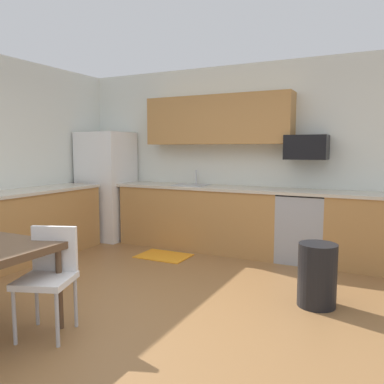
{
  "coord_description": "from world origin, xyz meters",
  "views": [
    {
      "loc": [
        1.94,
        -2.9,
        1.48
      ],
      "look_at": [
        0.0,
        1.0,
        1.0
      ],
      "focal_mm": 36.55,
      "sensor_mm": 36.0,
      "label": 1
    }
  ],
  "objects": [
    {
      "name": "trash_bin",
      "position": [
        1.41,
        0.82,
        0.3
      ],
      "size": [
        0.36,
        0.36,
        0.6
      ],
      "primitive_type": "cylinder",
      "color": "black",
      "rests_on": "ground"
    },
    {
      "name": "upper_cabinets_back",
      "position": [
        -0.3,
        2.43,
        1.9
      ],
      "size": [
        2.2,
        0.34,
        0.7
      ],
      "primitive_type": "cube",
      "color": "#AD7A42"
    },
    {
      "name": "microwave",
      "position": [
        0.99,
        2.4,
        1.5
      ],
      "size": [
        0.54,
        0.36,
        0.32
      ],
      "primitive_type": "cube",
      "color": "black"
    },
    {
      "name": "ground_plane",
      "position": [
        0.0,
        0.0,
        0.0
      ],
      "size": [
        12.0,
        12.0,
        0.0
      ],
      "primitive_type": "plane",
      "color": "olive"
    },
    {
      "name": "cabinet_run_back",
      "position": [
        -0.53,
        2.3,
        0.45
      ],
      "size": [
        2.44,
        0.6,
        0.9
      ],
      "primitive_type": "cube",
      "color": "#AD7A42",
      "rests_on": "ground"
    },
    {
      "name": "sink_basin",
      "position": [
        -0.66,
        2.3,
        0.88
      ],
      "size": [
        0.48,
        0.4,
        0.14
      ],
      "primitive_type": "cube",
      "color": "#A5A8AD",
      "rests_on": "countertop_back"
    },
    {
      "name": "countertop_back",
      "position": [
        0.0,
        2.3,
        0.92
      ],
      "size": [
        4.8,
        0.64,
        0.04
      ],
      "primitive_type": "cube",
      "color": "beige",
      "rests_on": "cabinet_run_back"
    },
    {
      "name": "countertop_left",
      "position": [
        -2.3,
        0.8,
        0.92
      ],
      "size": [
        0.64,
        2.0,
        0.04
      ],
      "primitive_type": "cube",
      "color": "beige",
      "rests_on": "cabinet_run_left"
    },
    {
      "name": "wall_back",
      "position": [
        0.0,
        2.65,
        1.35
      ],
      "size": [
        5.8,
        0.1,
        2.7
      ],
      "primitive_type": "cube",
      "color": "silver",
      "rests_on": "ground"
    },
    {
      "name": "sink_faucet",
      "position": [
        -0.66,
        2.48,
        1.04
      ],
      "size": [
        0.02,
        0.02,
        0.24
      ],
      "primitive_type": "cylinder",
      "color": "#B2B5BA",
      "rests_on": "countertop_back"
    },
    {
      "name": "chair_near_table",
      "position": [
        -0.45,
        -0.68,
        0.5
      ],
      "size": [
        0.51,
        0.51,
        0.85
      ],
      "color": "white",
      "rests_on": "ground"
    },
    {
      "name": "cabinet_run_back_right",
      "position": [
        1.85,
        2.3,
        0.45
      ],
      "size": [
        1.11,
        0.6,
        0.9
      ],
      "primitive_type": "cube",
      "color": "#AD7A42",
      "rests_on": "ground"
    },
    {
      "name": "floor_mat",
      "position": [
        -0.76,
        1.65,
        0.01
      ],
      "size": [
        0.7,
        0.5,
        0.01
      ],
      "primitive_type": "cube",
      "color": "orange",
      "rests_on": "ground"
    },
    {
      "name": "oven_range",
      "position": [
        0.99,
        2.3,
        0.46
      ],
      "size": [
        0.6,
        0.6,
        0.91
      ],
      "color": "#999BA0",
      "rests_on": "ground"
    },
    {
      "name": "refrigerator",
      "position": [
        -2.18,
        2.22,
        0.87
      ],
      "size": [
        0.76,
        0.7,
        1.75
      ],
      "primitive_type": "cube",
      "color": "white",
      "rests_on": "ground"
    },
    {
      "name": "cabinet_run_left",
      "position": [
        -2.3,
        0.8,
        0.45
      ],
      "size": [
        0.6,
        2.0,
        0.9
      ],
      "primitive_type": "cube",
      "color": "#AD7A42",
      "rests_on": "ground"
    }
  ]
}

